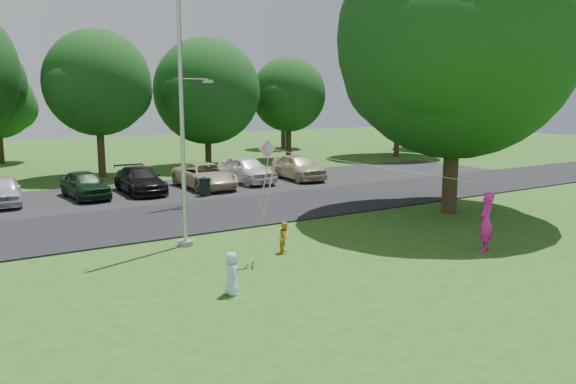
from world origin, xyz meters
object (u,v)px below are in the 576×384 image
flagpole (182,116)px  big_tree (457,45)px  trash_can (205,188)px  kite (275,165)px  child_blue (231,273)px  street_lamp (187,129)px  woman (486,222)px  child_yellow (285,237)px

flagpole → big_tree: (11.23, -0.99, 2.65)m
trash_can → kite: kite is taller
child_blue → big_tree: bearing=-65.8°
child_blue → flagpole: bearing=-3.6°
street_lamp → woman: bearing=-73.4°
flagpole → big_tree: 11.58m
woman → child_yellow: woman is taller
woman → big_tree: bearing=-153.0°
child_yellow → kite: (-0.67, -0.51, 2.34)m
child_blue → street_lamp: bearing=-11.6°
woman → trash_can: bearing=-101.4°
big_tree → woman: size_ratio=6.36×
child_yellow → big_tree: bearing=-33.9°
trash_can → child_blue: (-5.10, -12.96, 0.07)m
trash_can → kite: (-2.65, -10.95, 2.36)m
flagpole → trash_can: 9.79m
big_tree → flagpole: bearing=175.0°
big_tree → child_yellow: 11.07m
flagpole → kite: flagpole is taller
kite → flagpole: bearing=120.9°
woman → child_yellow: 6.24m
street_lamp → child_blue: (-3.47, -11.03, -2.86)m
big_tree → child_yellow: (-8.96, -1.46, -6.33)m
flagpole → child_blue: 6.21m
street_lamp → child_blue: bearing=-114.0°
trash_can → big_tree: big_tree is taller
trash_can → big_tree: bearing=-52.2°
big_tree → kite: bearing=-168.5°
kite → big_tree: bearing=13.9°
flagpole → child_blue: flagpole is taller
child_blue → kite: 3.90m
woman → child_yellow: bearing=-56.1°
big_tree → child_blue: size_ratio=11.12×
child_blue → kite: size_ratio=0.16×
child_yellow → trash_can: bearing=36.1°
street_lamp → child_blue: street_lamp is taller
street_lamp → trash_can: (1.62, 1.94, -2.93)m
big_tree → child_yellow: size_ratio=12.34×
flagpole → street_lamp: (2.64, 6.06, -0.77)m
street_lamp → kite: bearing=-103.0°
flagpole → kite: (1.61, -2.95, -1.35)m
child_yellow → street_lamp: bearing=44.4°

